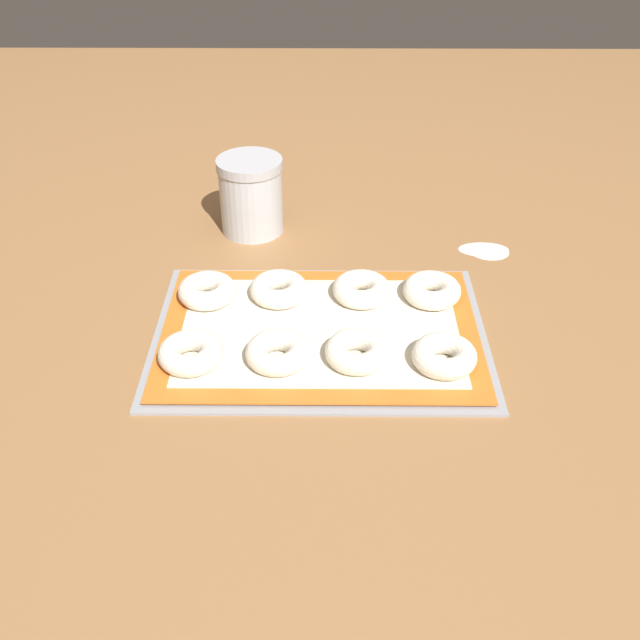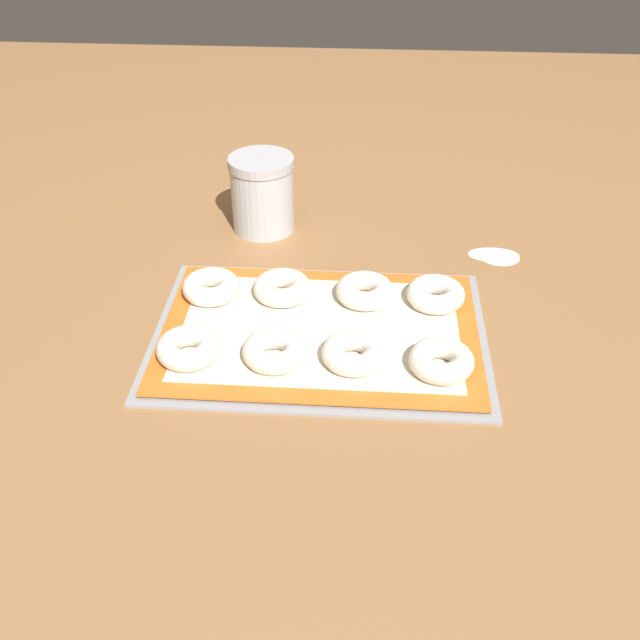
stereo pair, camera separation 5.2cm
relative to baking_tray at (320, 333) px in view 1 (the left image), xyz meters
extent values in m
plane|color=olive|center=(0.02, 0.00, 0.00)|extent=(2.80, 2.80, 0.00)
cube|color=#93969B|center=(0.00, 0.00, 0.00)|extent=(0.47, 0.33, 0.01)
cube|color=orange|center=(0.00, 0.00, 0.01)|extent=(0.45, 0.31, 0.00)
cube|color=beige|center=(0.00, 0.00, 0.01)|extent=(0.39, 0.25, 0.00)
torus|color=silver|center=(-0.17, -0.08, 0.02)|extent=(0.09, 0.09, 0.03)
torus|color=silver|center=(-0.06, -0.07, 0.02)|extent=(0.09, 0.09, 0.03)
torus|color=silver|center=(0.05, -0.07, 0.02)|extent=(0.09, 0.09, 0.03)
torus|color=silver|center=(0.16, -0.08, 0.02)|extent=(0.09, 0.09, 0.03)
torus|color=silver|center=(-0.17, 0.07, 0.02)|extent=(0.09, 0.09, 0.03)
torus|color=silver|center=(-0.06, 0.08, 0.02)|extent=(0.09, 0.09, 0.03)
torus|color=silver|center=(0.06, 0.08, 0.02)|extent=(0.09, 0.09, 0.03)
torus|color=silver|center=(0.17, 0.08, 0.02)|extent=(0.09, 0.09, 0.03)
cylinder|color=silver|center=(-0.12, 0.31, 0.05)|extent=(0.11, 0.11, 0.12)
cylinder|color=#B2B2B7|center=(-0.12, 0.31, 0.12)|extent=(0.11, 0.11, 0.02)
ellipsoid|color=white|center=(0.27, 0.24, 0.00)|extent=(0.08, 0.05, 0.00)
ellipsoid|color=white|center=(0.28, 0.23, 0.00)|extent=(0.06, 0.06, 0.00)
camera|label=1|loc=(0.01, -0.85, 0.64)|focal=42.00mm
camera|label=2|loc=(0.06, -0.85, 0.64)|focal=42.00mm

